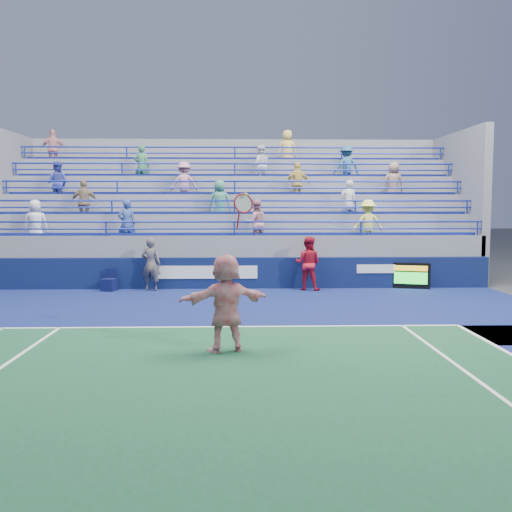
{
  "coord_description": "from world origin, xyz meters",
  "views": [
    {
      "loc": [
        0.15,
        -13.43,
        2.89
      ],
      "look_at": [
        0.64,
        2.5,
        1.5
      ],
      "focal_mm": 40.0,
      "sensor_mm": 36.0,
      "label": 1
    }
  ],
  "objects_px": {
    "judge_chair": "(109,284)",
    "ball_girl": "(308,263)",
    "serve_speed_board": "(411,276)",
    "line_judge": "(151,264)",
    "tennis_player": "(226,303)"
  },
  "relations": [
    {
      "from": "line_judge",
      "to": "ball_girl",
      "type": "xyz_separation_m",
      "value": [
        5.39,
        -0.02,
        0.01
      ]
    },
    {
      "from": "line_judge",
      "to": "ball_girl",
      "type": "height_order",
      "value": "ball_girl"
    },
    {
      "from": "serve_speed_board",
      "to": "line_judge",
      "type": "xyz_separation_m",
      "value": [
        -9.04,
        -0.2,
        0.46
      ]
    },
    {
      "from": "judge_chair",
      "to": "ball_girl",
      "type": "relative_size",
      "value": 0.41
    },
    {
      "from": "serve_speed_board",
      "to": "ball_girl",
      "type": "height_order",
      "value": "ball_girl"
    },
    {
      "from": "tennis_player",
      "to": "ball_girl",
      "type": "height_order",
      "value": "tennis_player"
    },
    {
      "from": "serve_speed_board",
      "to": "judge_chair",
      "type": "xyz_separation_m",
      "value": [
        -10.46,
        -0.25,
        -0.21
      ]
    },
    {
      "from": "tennis_player",
      "to": "line_judge",
      "type": "distance_m",
      "value": 8.74
    },
    {
      "from": "serve_speed_board",
      "to": "tennis_player",
      "type": "height_order",
      "value": "tennis_player"
    },
    {
      "from": "serve_speed_board",
      "to": "tennis_player",
      "type": "bearing_deg",
      "value": -126.53
    },
    {
      "from": "tennis_player",
      "to": "line_judge",
      "type": "xyz_separation_m",
      "value": [
        -2.74,
        8.3,
        -0.07
      ]
    },
    {
      "from": "line_judge",
      "to": "ball_girl",
      "type": "distance_m",
      "value": 5.39
    },
    {
      "from": "line_judge",
      "to": "ball_girl",
      "type": "bearing_deg",
      "value": -170.22
    },
    {
      "from": "judge_chair",
      "to": "tennis_player",
      "type": "relative_size",
      "value": 0.24
    },
    {
      "from": "tennis_player",
      "to": "judge_chair",
      "type": "bearing_deg",
      "value": 116.82
    }
  ]
}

